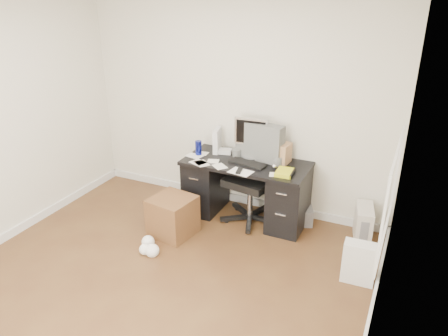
# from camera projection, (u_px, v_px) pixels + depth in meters

# --- Properties ---
(ground) EXTENTS (4.00, 4.00, 0.00)m
(ground) POSITION_uv_depth(u_px,v_px,m) (152.00, 287.00, 4.25)
(ground) COLOR #492A17
(ground) RESTS_ON ground
(room_shell) EXTENTS (4.02, 4.02, 2.71)m
(room_shell) POSITION_uv_depth(u_px,v_px,m) (144.00, 124.00, 3.61)
(room_shell) COLOR beige
(room_shell) RESTS_ON ground
(desk) EXTENTS (1.50, 0.70, 0.75)m
(desk) POSITION_uv_depth(u_px,v_px,m) (246.00, 188.00, 5.35)
(desk) COLOR black
(desk) RESTS_ON ground
(loose_papers) EXTENTS (1.10, 0.60, 0.00)m
(loose_papers) POSITION_uv_depth(u_px,v_px,m) (229.00, 161.00, 5.25)
(loose_papers) COLOR white
(loose_papers) RESTS_ON desk
(lcd_monitor) EXTENTS (0.42, 0.26, 0.51)m
(lcd_monitor) POSITION_uv_depth(u_px,v_px,m) (251.00, 138.00, 5.22)
(lcd_monitor) COLOR silver
(lcd_monitor) RESTS_ON desk
(keyboard) EXTENTS (0.47, 0.23, 0.03)m
(keyboard) POSITION_uv_depth(u_px,v_px,m) (248.00, 163.00, 5.14)
(keyboard) COLOR black
(keyboard) RESTS_ON desk
(computer_mouse) EXTENTS (0.07, 0.07, 0.06)m
(computer_mouse) POSITION_uv_depth(u_px,v_px,m) (274.00, 166.00, 5.01)
(computer_mouse) COLOR silver
(computer_mouse) RESTS_ON desk
(travel_mug) EXTENTS (0.09, 0.09, 0.18)m
(travel_mug) POSITION_uv_depth(u_px,v_px,m) (198.00, 148.00, 5.40)
(travel_mug) COLOR navy
(travel_mug) RESTS_ON desk
(white_binder) EXTENTS (0.18, 0.28, 0.30)m
(white_binder) POSITION_uv_depth(u_px,v_px,m) (217.00, 140.00, 5.48)
(white_binder) COLOR silver
(white_binder) RESTS_ON desk
(magazine_file) EXTENTS (0.12, 0.22, 0.24)m
(magazine_file) POSITION_uv_depth(u_px,v_px,m) (286.00, 154.00, 5.12)
(magazine_file) COLOR #976C49
(magazine_file) RESTS_ON desk
(pen_cup) EXTENTS (0.10, 0.10, 0.21)m
(pen_cup) POSITION_uv_depth(u_px,v_px,m) (278.00, 154.00, 5.18)
(pen_cup) COLOR #5B2F1A
(pen_cup) RESTS_ON desk
(yellow_book) EXTENTS (0.20, 0.25, 0.04)m
(yellow_book) POSITION_uv_depth(u_px,v_px,m) (285.00, 172.00, 4.88)
(yellow_book) COLOR yellow
(yellow_book) RESTS_ON desk
(paper_remote) EXTENTS (0.29, 0.24, 0.02)m
(paper_remote) POSITION_uv_depth(u_px,v_px,m) (241.00, 171.00, 4.94)
(paper_remote) COLOR white
(paper_remote) RESTS_ON desk
(office_chair) EXTENTS (0.78, 0.78, 1.20)m
(office_chair) POSITION_uv_depth(u_px,v_px,m) (251.00, 176.00, 5.21)
(office_chair) COLOR #4B4D4B
(office_chair) RESTS_ON ground
(pc_tower) EXTENTS (0.26, 0.43, 0.41)m
(pc_tower) POSITION_uv_depth(u_px,v_px,m) (363.00, 223.00, 4.96)
(pc_tower) COLOR beige
(pc_tower) RESTS_ON ground
(shopping_bag) EXTENTS (0.33, 0.24, 0.43)m
(shopping_bag) POSITION_uv_depth(u_px,v_px,m) (359.00, 263.00, 4.25)
(shopping_bag) COLOR white
(shopping_bag) RESTS_ON ground
(wicker_basket) EXTENTS (0.52, 0.52, 0.46)m
(wicker_basket) POSITION_uv_depth(u_px,v_px,m) (173.00, 216.00, 5.07)
(wicker_basket) COLOR #4D3417
(wicker_basket) RESTS_ON ground
(desk_printer) EXTENTS (0.44, 0.40, 0.21)m
(desk_printer) POSITION_uv_depth(u_px,v_px,m) (297.00, 214.00, 5.35)
(desk_printer) COLOR slate
(desk_printer) RESTS_ON ground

